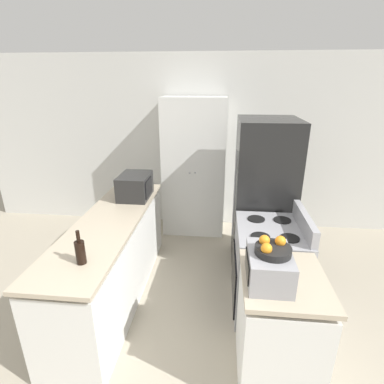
# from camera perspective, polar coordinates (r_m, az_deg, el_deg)

# --- Properties ---
(wall_back) EXTENTS (7.00, 0.06, 2.60)m
(wall_back) POSITION_cam_1_polar(r_m,az_deg,el_deg) (4.66, 1.82, 9.10)
(wall_back) COLOR silver
(wall_back) RESTS_ON ground_plane
(counter_left) EXTENTS (0.60, 2.26, 0.91)m
(counter_left) POSITION_cam_1_polar(r_m,az_deg,el_deg) (3.35, -14.87, -12.42)
(counter_left) COLOR silver
(counter_left) RESTS_ON ground_plane
(counter_right) EXTENTS (0.60, 0.70, 0.91)m
(counter_right) POSITION_cam_1_polar(r_m,az_deg,el_deg) (2.60, 16.08, -23.73)
(counter_right) COLOR silver
(counter_right) RESTS_ON ground_plane
(pantry_cabinet) EXTENTS (0.90, 0.53, 2.01)m
(pantry_cabinet) POSITION_cam_1_polar(r_m,az_deg,el_deg) (4.44, 0.41, 4.65)
(pantry_cabinet) COLOR silver
(pantry_cabinet) RESTS_ON ground_plane
(stove) EXTENTS (0.66, 0.76, 1.07)m
(stove) POSITION_cam_1_polar(r_m,az_deg,el_deg) (3.16, 14.23, -13.94)
(stove) COLOR #9E9EA3
(stove) RESTS_ON ground_plane
(refrigerator) EXTENTS (0.70, 0.79, 1.83)m
(refrigerator) POSITION_cam_1_polar(r_m,az_deg,el_deg) (3.68, 13.37, -0.86)
(refrigerator) COLOR black
(refrigerator) RESTS_ON ground_plane
(microwave) EXTENTS (0.35, 0.46, 0.28)m
(microwave) POSITION_cam_1_polar(r_m,az_deg,el_deg) (3.60, -10.78, 1.12)
(microwave) COLOR black
(microwave) RESTS_ON counter_left
(wine_bottle) EXTENTS (0.07, 0.07, 0.27)m
(wine_bottle) POSITION_cam_1_polar(r_m,az_deg,el_deg) (2.45, -20.51, -10.56)
(wine_bottle) COLOR black
(wine_bottle) RESTS_ON counter_left
(toaster_oven) EXTENTS (0.30, 0.41, 0.22)m
(toaster_oven) POSITION_cam_1_polar(r_m,az_deg,el_deg) (2.18, 14.41, -13.60)
(toaster_oven) COLOR #939399
(toaster_oven) RESTS_ON counter_right
(fruit_bowl) EXTENTS (0.24, 0.24, 0.10)m
(fruit_bowl) POSITION_cam_1_polar(r_m,az_deg,el_deg) (2.10, 15.05, -10.30)
(fruit_bowl) COLOR black
(fruit_bowl) RESTS_ON toaster_oven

